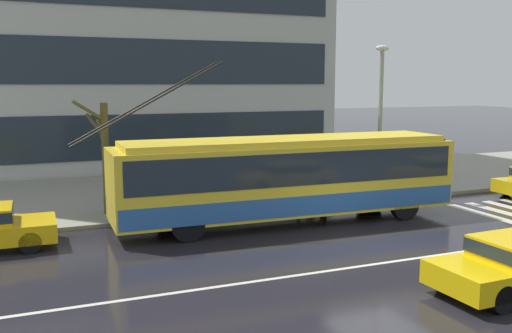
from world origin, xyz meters
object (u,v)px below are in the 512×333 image
Objects in this scene: trolleybus at (288,176)px; bus_shelter at (195,156)px; pedestrian_waiting_by_pole at (323,159)px; pedestrian_walking_past at (214,160)px; pedestrian_at_shelter at (299,159)px; pedestrian_approaching_curb at (311,153)px; street_lamp at (381,107)px; street_tree_bare at (104,153)px.

trolleybus is 3.25× the size of bus_shelter.
pedestrian_waiting_by_pole is (4.78, -1.38, -0.22)m from bus_shelter.
pedestrian_waiting_by_pole is at bearing -29.78° from pedestrian_walking_past.
pedestrian_approaching_curb is (1.22, 1.28, 0.02)m from pedestrian_at_shelter.
bus_shelter is at bearing -141.98° from pedestrian_walking_past.
pedestrian_approaching_curb is at bearing 0.04° from pedestrian_walking_past.
street_lamp reaches higher than bus_shelter.
pedestrian_waiting_by_pole is at bearing -16.11° from bus_shelter.
street_lamp reaches higher than pedestrian_walking_past.
trolleybus is at bearing -156.29° from street_lamp.
pedestrian_waiting_by_pole is 0.50× the size of street_tree_bare.
pedestrian_at_shelter is 1.07m from pedestrian_waiting_by_pole.
bus_shelter reaches higher than pedestrian_at_shelter.
pedestrian_walking_past is (-4.41, -0.00, -0.07)m from pedestrian_approaching_curb.
pedestrian_at_shelter is at bearing -133.68° from pedestrian_approaching_curb.
pedestrian_approaching_curb is 4.41m from pedestrian_walking_past.
pedestrian_walking_past is 4.36m from pedestrian_waiting_by_pole.
pedestrian_approaching_curb is 2.26m from pedestrian_waiting_by_pole.
pedestrian_at_shelter is (4.19, -0.49, -0.28)m from bus_shelter.
street_tree_bare is at bearing 172.86° from pedestrian_waiting_by_pole.
trolleybus is at bearing -126.52° from pedestrian_approaching_curb.
trolleybus is at bearing -122.96° from pedestrian_at_shelter.
trolleybus is at bearing -56.89° from bus_shelter.
bus_shelter is at bearing 173.29° from pedestrian_at_shelter.
bus_shelter is (-2.26, 3.47, 0.41)m from trolleybus.
pedestrian_waiting_by_pole is at bearing -56.10° from pedestrian_at_shelter.
trolleybus reaches higher than street_tree_bare.
pedestrian_waiting_by_pole is at bearing -174.75° from street_lamp.
street_tree_bare reaches higher than pedestrian_walking_past.
street_tree_bare reaches higher than pedestrian_at_shelter.
bus_shelter is 1.32m from pedestrian_walking_past.
street_tree_bare is at bearing 178.95° from pedestrian_at_shelter.
pedestrian_approaching_curb is 0.48× the size of street_tree_bare.
trolleybus is 3.55m from pedestrian_at_shelter.
street_tree_bare is (-11.01, 0.77, -1.50)m from street_lamp.
pedestrian_waiting_by_pole is 3.46m from street_lamp.
trolleybus reaches higher than pedestrian_at_shelter.
pedestrian_approaching_curb is 0.97× the size of pedestrian_waiting_by_pole.
bus_shelter is at bearing 163.89° from pedestrian_waiting_by_pole.
pedestrian_walking_past is 0.47× the size of street_tree_bare.
bus_shelter reaches higher than pedestrian_walking_past.
pedestrian_waiting_by_pole is (-0.62, -2.17, 0.05)m from pedestrian_approaching_curb.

